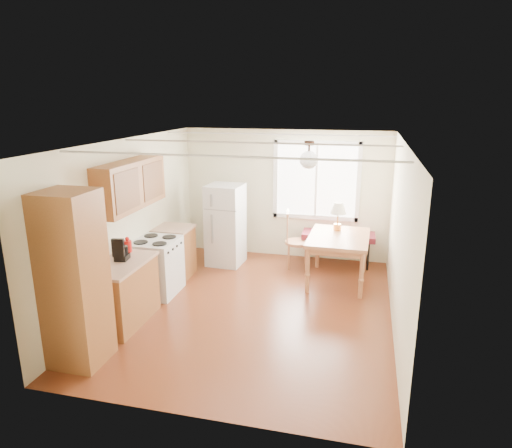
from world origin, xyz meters
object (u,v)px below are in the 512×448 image
(refrigerator, at_px, (226,225))
(bench, at_px, (338,236))
(chair, at_px, (292,235))
(dining_table, at_px, (339,242))

(refrigerator, height_order, bench, refrigerator)
(chair, bearing_deg, refrigerator, 176.50)
(refrigerator, relative_size, bench, 1.13)
(bench, xyz_separation_m, chair, (-0.83, -0.34, 0.06))
(refrigerator, height_order, chair, refrigerator)
(chair, bearing_deg, bench, 13.36)
(dining_table, bearing_deg, refrigerator, 170.53)
(refrigerator, relative_size, dining_table, 1.13)
(bench, distance_m, chair, 0.89)
(refrigerator, xyz_separation_m, dining_table, (2.13, -0.42, -0.04))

